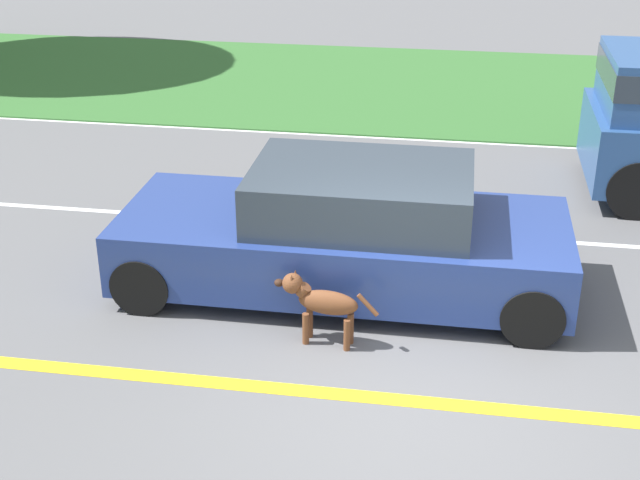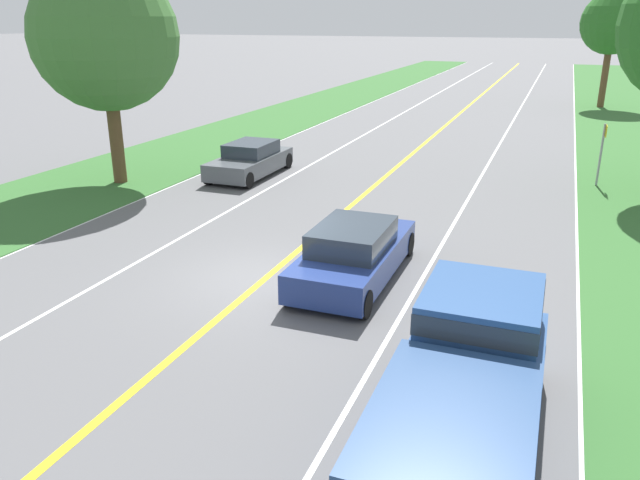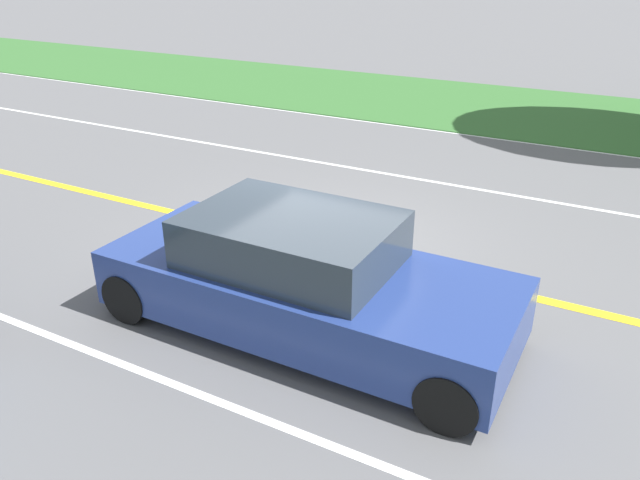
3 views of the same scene
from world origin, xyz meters
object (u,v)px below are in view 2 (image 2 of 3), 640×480
(dog, at_px, (311,253))
(ego_car, at_px, (354,253))
(roadside_tree_right_far, at_px, (612,23))
(street_sign, at_px, (602,147))
(pickup_truck, at_px, (466,386))
(oncoming_car, at_px, (250,160))
(roadside_tree_left_near, at_px, (105,37))

(dog, bearing_deg, ego_car, 2.12)
(dog, height_order, roadside_tree_right_far, roadside_tree_right_far)
(dog, relative_size, street_sign, 0.45)
(pickup_truck, bearing_deg, roadside_tree_right_far, 85.27)
(oncoming_car, xyz_separation_m, roadside_tree_right_far, (13.65, 26.37, 4.90))
(ego_car, bearing_deg, oncoming_car, 129.84)
(ego_car, bearing_deg, pickup_truck, -57.40)
(dog, distance_m, pickup_truck, 7.00)
(oncoming_car, relative_size, street_sign, 1.89)
(dog, height_order, oncoming_car, oncoming_car)
(street_sign, bearing_deg, dog, -121.10)
(dog, bearing_deg, pickup_truck, -42.62)
(ego_car, relative_size, roadside_tree_left_near, 0.60)
(dog, bearing_deg, street_sign, 66.33)
(ego_car, xyz_separation_m, street_sign, (5.71, 11.44, 0.82))
(roadside_tree_right_far, bearing_deg, ego_car, -100.86)
(roadside_tree_right_far, bearing_deg, street_sign, -92.35)
(pickup_truck, xyz_separation_m, roadside_tree_right_far, (3.31, 39.98, 4.55))
(pickup_truck, distance_m, roadside_tree_left_near, 18.53)
(pickup_truck, bearing_deg, street_sign, 81.97)
(ego_car, bearing_deg, dog, 174.69)
(roadside_tree_left_near, xyz_separation_m, street_sign, (16.76, 5.83, -3.76))
(pickup_truck, height_order, oncoming_car, pickup_truck)
(oncoming_car, xyz_separation_m, roadside_tree_left_near, (-4.06, -2.75, 4.61))
(dog, distance_m, roadside_tree_right_far, 35.85)
(roadside_tree_right_far, relative_size, street_sign, 3.31)
(dog, height_order, pickup_truck, pickup_truck)
(pickup_truck, xyz_separation_m, oncoming_car, (-10.34, 13.61, -0.35))
(dog, height_order, roadside_tree_left_near, roadside_tree_left_near)
(dog, relative_size, roadside_tree_right_far, 0.13)
(pickup_truck, distance_m, roadside_tree_right_far, 40.37)
(roadside_tree_left_near, bearing_deg, oncoming_car, 34.12)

